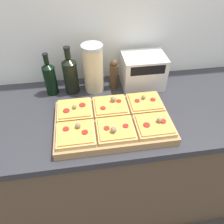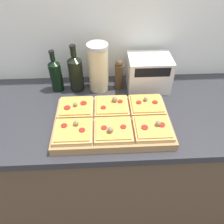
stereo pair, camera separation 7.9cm
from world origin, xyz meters
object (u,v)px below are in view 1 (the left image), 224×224
Objects in this scene: wine_bottle at (70,74)px; pepper_mill at (114,74)px; olive_oil_bottle at (50,78)px; grain_jar_tall at (93,69)px; toaster_oven at (143,71)px; cutting_board at (113,122)px.

wine_bottle is 1.50× the size of pepper_mill.
olive_oil_bottle is 0.36m from pepper_mill.
grain_jar_tall is at bearing 180.00° from pepper_mill.
pepper_mill is 0.17m from toaster_oven.
cutting_board is 0.33m from pepper_mill.
olive_oil_bottle reaches higher than toaster_oven.
grain_jar_tall reaches higher than toaster_oven.
olive_oil_bottle is 0.90× the size of wine_bottle.
grain_jar_tall is (-0.06, 0.32, 0.12)m from cutting_board.
olive_oil_bottle is 1.35× the size of pepper_mill.
olive_oil_bottle is at bearing 133.75° from cutting_board.
wine_bottle reaches higher than olive_oil_bottle.
grain_jar_tall is (0.24, 0.00, 0.04)m from olive_oil_bottle.
wine_bottle is 0.25m from pepper_mill.
cutting_board is 2.00× the size of grain_jar_tall.
olive_oil_bottle is 0.94× the size of toaster_oven.
olive_oil_bottle is at bearing 180.00° from pepper_mill.
cutting_board is at bearing -78.97° from grain_jar_tall.
grain_jar_tall is 0.29m from toaster_oven.
grain_jar_tall is (0.13, 0.00, 0.03)m from wine_bottle.
pepper_mill is at bearing 80.19° from cutting_board.
toaster_oven is at bearing 54.53° from cutting_board.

